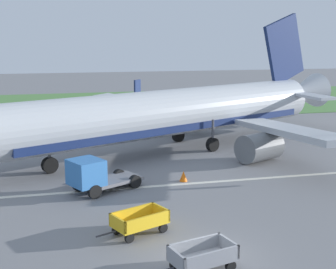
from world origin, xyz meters
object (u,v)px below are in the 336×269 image
Objects in this scene: baggage_cart_second_in_row at (203,256)px; service_truck_beside_carts at (93,175)px; baggage_cart_third_in_row at (140,221)px; airplane at (181,112)px; traffic_cone_near_plane at (183,176)px.

baggage_cart_second_in_row is 0.76× the size of service_truck_beside_carts.
airplane is at bearing 68.56° from baggage_cart_third_in_row.
service_truck_beside_carts is 7.10× the size of traffic_cone_near_plane.
baggage_cart_second_in_row is 4.46m from baggage_cart_third_in_row.
traffic_cone_near_plane is (5.75, 0.97, -0.77)m from service_truck_beside_carts.
baggage_cart_second_in_row and baggage_cart_third_in_row have the same top height.
baggage_cart_third_in_row is 5.29× the size of traffic_cone_near_plane.
baggage_cart_third_in_row is 0.75× the size of service_truck_beside_carts.
baggage_cart_third_in_row is (-1.78, 4.09, 0.00)m from baggage_cart_second_in_row.
airplane reaches higher than traffic_cone_near_plane.
service_truck_beside_carts is (-3.40, 10.48, 0.50)m from baggage_cart_second_in_row.
airplane is 12.64m from service_truck_beside_carts.
baggage_cart_third_in_row is 6.61m from service_truck_beside_carts.
airplane is 10.04× the size of baggage_cart_third_in_row.
baggage_cart_third_in_row is at bearing -111.44° from airplane.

